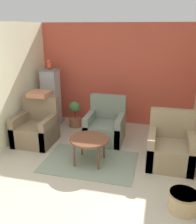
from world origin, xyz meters
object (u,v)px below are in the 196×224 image
object	(u,v)px
birdcage	(51,98)
armchair_middle	(105,127)
coffee_table	(89,141)
armchair_left	(36,129)
armchair_right	(170,148)
wicker_basket	(183,201)
potted_plant	(75,114)
parrot	(49,65)

from	to	relation	value
birdcage	armchair_middle	bearing A→B (deg)	-23.57
coffee_table	armchair_left	bearing A→B (deg)	158.01
armchair_right	armchair_middle	bearing A→B (deg)	152.72
coffee_table	armchair_left	world-z (taller)	armchair_left
armchair_middle	birdcage	distance (m)	1.72
wicker_basket	armchair_middle	bearing A→B (deg)	128.21
armchair_left	wicker_basket	world-z (taller)	armchair_left
birdcage	potted_plant	world-z (taller)	birdcage
parrot	armchair_right	bearing A→B (deg)	-25.35
armchair_middle	birdcage	xyz separation A→B (m)	(-1.54, 0.67, 0.37)
coffee_table	armchair_right	world-z (taller)	armchair_right
armchair_left	armchair_middle	size ratio (longest dim) A/B	1.00
coffee_table	parrot	bearing A→B (deg)	131.31
parrot	potted_plant	world-z (taller)	parrot
armchair_left	parrot	size ratio (longest dim) A/B	3.87
armchair_left	birdcage	world-z (taller)	birdcage
armchair_right	potted_plant	xyz separation A→B (m)	(-2.22, 1.26, 0.02)
armchair_middle	potted_plant	bearing A→B (deg)	147.15
armchair_left	birdcage	size ratio (longest dim) A/B	0.69
armchair_middle	birdcage	world-z (taller)	birdcage
wicker_basket	coffee_table	bearing A→B (deg)	150.23
armchair_middle	wicker_basket	world-z (taller)	armchair_middle
birdcage	wicker_basket	size ratio (longest dim) A/B	3.47
parrot	wicker_basket	world-z (taller)	parrot
armchair_left	coffee_table	bearing A→B (deg)	-21.99
birdcage	parrot	distance (m)	0.81
birdcage	wicker_basket	bearing A→B (deg)	-40.25
armchair_right	birdcage	xyz separation A→B (m)	(-2.86, 1.35, 0.37)
birdcage	potted_plant	xyz separation A→B (m)	(0.64, -0.09, -0.35)
coffee_table	birdcage	world-z (taller)	birdcage
potted_plant	armchair_right	bearing A→B (deg)	-29.60
coffee_table	parrot	world-z (taller)	parrot
coffee_table	parrot	distance (m)	2.46
armchair_left	potted_plant	distance (m)	1.16
coffee_table	potted_plant	xyz separation A→B (m)	(-0.83, 1.58, -0.12)
armchair_left	potted_plant	bearing A→B (deg)	65.09
parrot	birdcage	bearing A→B (deg)	-90.00
armchair_right	birdcage	size ratio (longest dim) A/B	0.69
parrot	potted_plant	bearing A→B (deg)	-8.24
armchair_left	parrot	bearing A→B (deg)	97.54
armchair_middle	potted_plant	xyz separation A→B (m)	(-0.90, 0.58, 0.02)
birdcage	wicker_basket	distance (m)	4.00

